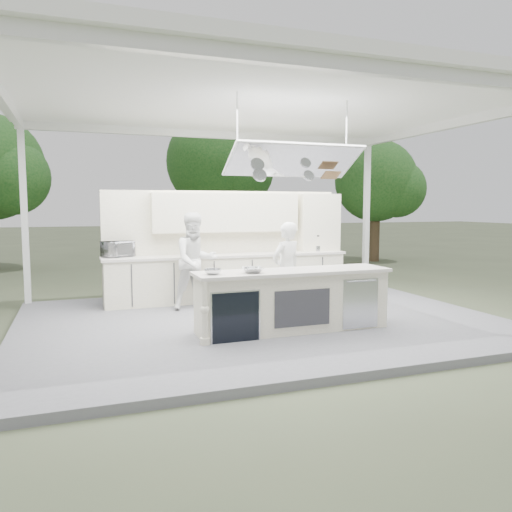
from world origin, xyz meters
name	(u,v)px	position (x,y,z in m)	size (l,w,h in m)	color
ground	(261,326)	(0.00, 0.00, 0.00)	(90.00, 90.00, 0.00)	#495238
stage_deck	(261,322)	(0.00, 0.00, 0.06)	(8.00, 6.00, 0.12)	slate
tent	(261,106)	(0.00, -0.01, 3.71)	(8.20, 6.20, 3.86)	white
demo_island	(292,300)	(0.18, -0.91, 0.60)	(3.10, 0.79, 0.95)	white
back_counter	(229,277)	(0.00, 1.90, 0.60)	(5.08, 0.72, 0.95)	white
back_wall_unit	(246,229)	(0.44, 2.11, 1.57)	(5.05, 0.48, 2.25)	white
tree_cluster	(159,170)	(-0.16, 9.77, 3.29)	(19.55, 9.40, 5.85)	#443822
head_chef	(286,270)	(0.48, 0.01, 0.95)	(0.61, 0.40, 1.66)	white
sous_chef	(196,261)	(-0.85, 1.23, 1.03)	(0.88, 0.69, 1.82)	white
toaster_oven	(118,249)	(-2.20, 2.08, 1.22)	(0.56, 0.38, 0.31)	#B0B2B7
bowl_large	(253,270)	(-0.50, -1.00, 1.11)	(0.33, 0.33, 0.08)	silver
bowl_small	(213,272)	(-1.10, -0.96, 1.11)	(0.25, 0.25, 0.08)	silver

